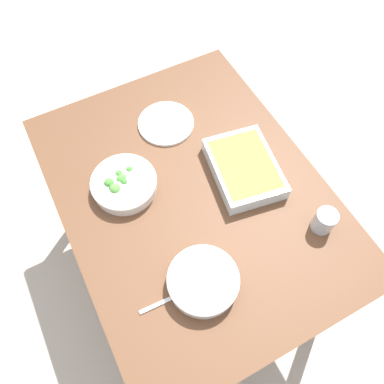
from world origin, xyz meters
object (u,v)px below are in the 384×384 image
object	(u,v)px
baking_dish	(244,168)
drink_cup	(324,221)
side_plate	(166,123)
spoon_by_stew	(174,297)
stew_bowl	(203,281)
broccoli_bowl	(124,184)

from	to	relation	value
baking_dish	drink_cup	size ratio (longest dim) A/B	3.91
baking_dish	side_plate	world-z (taller)	baking_dish
spoon_by_stew	drink_cup	bearing A→B (deg)	88.35
drink_cup	side_plate	world-z (taller)	drink_cup
baking_dish	spoon_by_stew	distance (m)	0.52
spoon_by_stew	baking_dish	bearing A→B (deg)	124.18
stew_bowl	baking_dish	size ratio (longest dim) A/B	0.67
stew_bowl	spoon_by_stew	world-z (taller)	stew_bowl
baking_dish	side_plate	xyz separation A→B (m)	(-0.34, -0.15, -0.03)
stew_bowl	side_plate	xyz separation A→B (m)	(-0.63, 0.18, -0.03)
stew_bowl	spoon_by_stew	xyz separation A→B (m)	(-0.00, -0.10, -0.03)
baking_dish	side_plate	bearing A→B (deg)	-155.62
baking_dish	spoon_by_stew	size ratio (longest dim) A/B	1.89
stew_bowl	spoon_by_stew	distance (m)	0.10
stew_bowl	drink_cup	world-z (taller)	drink_cup
baking_dish	spoon_by_stew	bearing A→B (deg)	-55.82
baking_dish	spoon_by_stew	xyz separation A→B (m)	(0.29, -0.43, -0.03)
drink_cup	spoon_by_stew	distance (m)	0.55
broccoli_bowl	baking_dish	world-z (taller)	broccoli_bowl
broccoli_bowl	drink_cup	size ratio (longest dim) A/B	2.75
broccoli_bowl	side_plate	size ratio (longest dim) A/B	1.06
broccoli_bowl	side_plate	distance (m)	0.32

